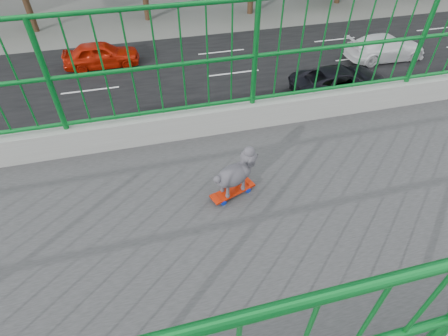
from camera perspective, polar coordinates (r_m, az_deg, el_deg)
name	(u,v)px	position (r m, az deg, el deg)	size (l,w,h in m)	color
road	(88,121)	(17.76, -21.41, 7.15)	(18.00, 90.00, 0.02)	black
skateboard	(233,191)	(3.24, 1.43, -3.86)	(0.27, 0.46, 0.06)	red
poodle	(235,173)	(3.10, 1.88, -0.77)	(0.29, 0.45, 0.39)	#312E34
car_0	(338,177)	(13.27, 18.26, -1.35)	(1.63, 4.05, 1.38)	black
car_2	(341,82)	(19.35, 18.68, 13.33)	(2.39, 5.18, 1.44)	black
car_3	(386,47)	(24.33, 25.08, 17.54)	(2.01, 4.95, 1.44)	white
car_4	(101,55)	(22.46, -19.54, 17.18)	(1.72, 4.28, 1.46)	#BB1A07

